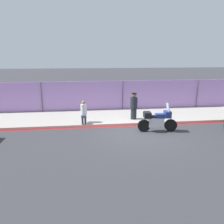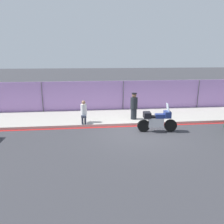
% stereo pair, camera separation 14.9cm
% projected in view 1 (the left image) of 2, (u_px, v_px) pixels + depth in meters
% --- Properties ---
extents(ground_plane, '(120.00, 120.00, 0.00)m').
position_uv_depth(ground_plane, '(138.00, 133.00, 11.43)').
color(ground_plane, '#38383D').
extents(sidewalk, '(42.05, 3.41, 0.15)m').
position_uv_depth(sidewalk, '(127.00, 117.00, 14.31)').
color(sidewalk, '#ADA89E').
rests_on(sidewalk, ground_plane).
extents(curb_paint_stripe, '(42.05, 0.18, 0.01)m').
position_uv_depth(curb_paint_stripe, '(133.00, 126.00, 12.61)').
color(curb_paint_stripe, red).
rests_on(curb_paint_stripe, ground_plane).
extents(storefront_fence, '(39.95, 0.17, 2.21)m').
position_uv_depth(storefront_fence, '(123.00, 96.00, 15.77)').
color(storefront_fence, '#AD7FC6').
rests_on(storefront_fence, ground_plane).
extents(motorcycle, '(2.12, 0.60, 1.54)m').
position_uv_depth(motorcycle, '(157.00, 120.00, 11.59)').
color(motorcycle, black).
rests_on(motorcycle, ground_plane).
extents(officer_standing, '(0.44, 0.44, 1.63)m').
position_uv_depth(officer_standing, '(134.00, 106.00, 13.30)').
color(officer_standing, '#1E2328').
rests_on(officer_standing, sidewalk).
extents(person_seated_on_curb, '(0.35, 0.66, 1.30)m').
position_uv_depth(person_seated_on_curb, '(84.00, 111.00, 12.59)').
color(person_seated_on_curb, '#2D3342').
rests_on(person_seated_on_curb, sidewalk).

